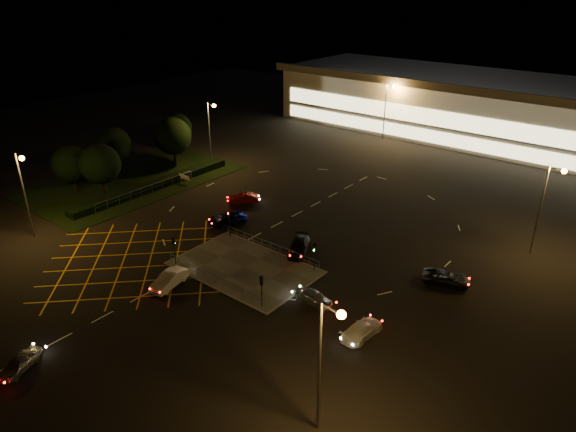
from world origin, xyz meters
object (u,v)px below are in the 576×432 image
Objects in this scene: signal_sw at (174,245)px; signal_ne at (315,251)px; car_east_grey at (446,278)px; signal_nw at (229,219)px; car_left_blue at (227,219)px; car_queue_white at (169,280)px; car_approach_white at (362,330)px; car_right_silver at (314,297)px; car_near_silver at (20,363)px; car_far_dkgrey at (299,247)px; car_circ_red at (243,198)px; signal_se at (262,285)px.

signal_sw is 1.00× the size of signal_ne.
signal_sw is 0.69× the size of car_east_grey.
signal_nw is at bearing 86.60° from car_east_grey.
signal_nw is 4.16m from car_left_blue.
car_queue_white reaches higher than car_approach_white.
car_approach_white is (18.53, 5.11, -0.08)m from car_queue_white.
car_right_silver is 6.08m from car_approach_white.
signal_nw is at bearing 180.00° from signal_ne.
signal_ne is 11.07m from car_approach_white.
car_right_silver is (12.60, 6.45, -0.09)m from car_queue_white.
car_far_dkgrey is at bearing 57.80° from car_near_silver.
car_right_silver is at bearing -16.54° from signal_nw.
car_right_silver is (15.28, 3.45, -1.74)m from signal_sw.
signal_sw is at bearing -46.89° from car_left_blue.
signal_nw is at bearing -11.40° from car_approach_white.
car_circ_red is at bearing -70.77° from signal_sw.
signal_sw is at bearing 9.76° from car_approach_white.
car_far_dkgrey reaches higher than car_left_blue.
car_right_silver reaches higher than car_near_silver.
car_east_grey is (23.37, 14.26, -1.73)m from signal_sw.
signal_ne is (0.00, 7.99, 0.00)m from signal_se.
car_circ_red is (-5.66, 8.25, -1.70)m from signal_nw.
car_right_silver is at bearing 124.78° from car_east_grey.
car_near_silver is 0.90× the size of car_circ_red.
signal_ne is 13.10m from car_east_grey.
signal_ne is 0.86× the size of car_right_silver.
car_east_grey is at bearing 15.03° from signal_nw.
signal_se is at bearing -180.00° from signal_sw.
signal_se reaches higher than car_queue_white.
signal_nw reaches higher than car_left_blue.
signal_sw is 4.36m from car_queue_white.
signal_sw is 0.67× the size of car_left_blue.
car_far_dkgrey is at bearing 26.38° from car_left_blue.
car_left_blue is at bearing -74.53° from signal_sw.
signal_se is 19.92m from car_near_silver.
car_queue_white is at bearing -39.82° from car_left_blue.
car_queue_white is 0.93× the size of car_left_blue.
car_near_silver is at bearing -83.21° from signal_nw.
car_approach_white is at bearing 8.59° from car_left_blue.
car_circ_red reaches higher than car_near_silver.
car_left_blue is at bearing -35.03° from signal_se.
car_right_silver is (3.28, 3.45, -1.74)m from signal_se.
signal_ne reaches higher than car_east_grey.
car_far_dkgrey reaches higher than car_east_grey.
signal_sw is 1.00× the size of signal_nw.
signal_nw is 0.86× the size of car_right_silver.
car_queue_white reaches higher than car_far_dkgrey.
signal_sw reaches higher than car_circ_red.
signal_se is 0.78× the size of car_circ_red.
car_right_silver is (18.17, -6.99, -0.02)m from car_left_blue.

